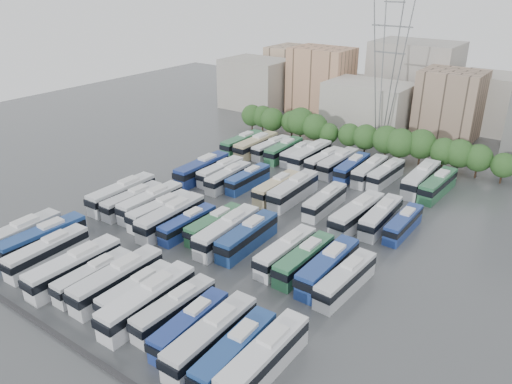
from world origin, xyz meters
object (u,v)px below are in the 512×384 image
Objects in this scene: bus_r0_s6 at (117,279)px; bus_r2_s6 at (277,188)px; bus_r1_s10 at (286,251)px; bus_r3_s6 at (324,160)px; bus_r0_s8 at (148,301)px; bus_r1_s4 at (171,217)px; bus_r1_s1 at (133,200)px; bus_r2_s1 at (202,169)px; bus_r2_s7 at (293,190)px; bus_r0_s5 at (94,276)px; bus_r0_s13 at (264,358)px; bus_r0_s4 at (74,267)px; bus_r1_s8 at (247,236)px; electricity_pylon at (388,64)px; bus_r1_s12 at (328,267)px; bus_r2_s13 at (403,223)px; bus_r1_s7 at (227,231)px; bus_r0_s2 at (47,252)px; bus_r3_s12 at (421,179)px; bus_r3_s13 at (438,185)px; bus_r0_s0 at (17,237)px; bus_r3_s8 at (352,168)px; bus_r0_s12 at (235,352)px; bus_r2_s4 at (248,179)px; bus_r3_s1 at (256,145)px; bus_r1_s3 at (160,211)px; bus_r2_s9 at (325,201)px; bus_r1_s2 at (151,202)px; bus_r1_s6 at (215,224)px; bus_r3_s2 at (271,148)px; bus_r2_s2 at (221,171)px; bus_r2_s11 at (357,214)px; bus_r3_s0 at (242,143)px; bus_r0_s1 at (43,239)px; bus_r2_s12 at (381,216)px; bus_r0_s9 at (174,309)px; bus_r3_s3 at (284,150)px; bus_r3_s7 at (338,163)px; bus_r0_s7 at (136,290)px; bus_r3_s10 at (386,174)px; bus_r3_s4 at (297,153)px; bus_r1_s13 at (346,279)px; bus_r1_s5 at (188,224)px; bus_r2_s3 at (228,177)px; bus_r3_s5 at (310,155)px.

bus_r2_s6 is (-0.11, 35.94, -0.20)m from bus_r0_s6.
bus_r1_s10 is 1.04× the size of bus_r3_s6.
bus_r0_s8 is 21.60m from bus_r1_s4.
bus_r0_s6 is at bearing -45.66° from bus_r1_s1.
bus_r1_s10 is at bearing -30.00° from bus_r2_s1.
bus_r2_s1 reaches higher than bus_r2_s7.
bus_r0_s5 is 0.86× the size of bus_r0_s13.
bus_r0_s4 is 1.05× the size of bus_r1_s8.
electricity_pylon is at bearing 90.73° from bus_r1_s8.
bus_r1_s12 reaches higher than bus_r2_s13.
bus_r1_s7 reaches higher than bus_r1_s4.
bus_r1_s8 is at bearing 3.39° from bus_r1_s1.
bus_r0_s2 is 1.13× the size of bus_r2_s13.
bus_r3_s12 reaches higher than bus_r3_s13.
bus_r3_s8 is at bearing 61.07° from bus_r0_s0.
bus_r0_s12 is 46.32m from bus_r2_s4.
bus_r1_s4 reaches higher than bus_r3_s1.
bus_r1_s10 is (23.24, 1.14, -0.02)m from bus_r1_s3.
bus_r2_s1 reaches higher than bus_r2_s9.
bus_r1_s2 is 13.48m from bus_r1_s6.
bus_r1_s8 is 40.18m from bus_r3_s2.
bus_r3_s2 is at bearing 89.67° from bus_r2_s2.
bus_r1_s7 is at bearing -125.52° from bus_r2_s11.
bus_r2_s13 is at bearing 25.46° from bus_r1_s1.
bus_r1_s6 is 0.91× the size of bus_r3_s0.
bus_r0_s1 is 1.03× the size of bus_r1_s8.
bus_r2_s12 is at bearing 87.65° from bus_r0_s12.
bus_r3_s8 is (13.31, 36.42, -0.20)m from bus_r1_s4.
bus_r3_s0 is (-39.85, 53.44, 0.04)m from bus_r0_s12.
bus_r0_s0 is 44.52m from bus_r2_s7.
bus_r0_s9 is 0.91× the size of bus_r1_s8.
bus_r3_s3 is 13.14m from bus_r3_s7.
bus_r0_s2 is 16.52m from bus_r0_s7.
bus_r3_s10 is at bearing 99.94° from bus_r0_s13.
bus_r0_s5 is 37.80m from bus_r2_s1.
bus_r0_s2 reaches higher than bus_r3_s4.
bus_r1_s1 is at bearing 172.72° from bus_r1_s4.
bus_r1_s12 is at bearing -25.60° from bus_r2_s1.
bus_r1_s3 is 1.02× the size of bus_r1_s13.
bus_r2_s6 reaches higher than bus_r3_s2.
bus_r1_s7 is 40.99m from bus_r3_s13.
bus_r0_s13 is at bearing -32.50° from bus_r1_s5.
bus_r3_s7 is (13.28, 18.70, 0.14)m from bus_r2_s3.
bus_r2_s1 is (0.25, 17.28, 0.25)m from bus_r1_s1.
bus_r2_s4 is 0.88× the size of bus_r3_s13.
bus_r1_s4 reaches higher than bus_r0_s13.
bus_r3_s0 is (-43.01, 34.92, 0.09)m from bus_r1_s13.
bus_r3_s3 is (3.23, 0.01, 0.09)m from bus_r3_s2.
bus_r3_s5 reaches higher than bus_r3_s4.
bus_r2_s7 is 21.60m from bus_r3_s3.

